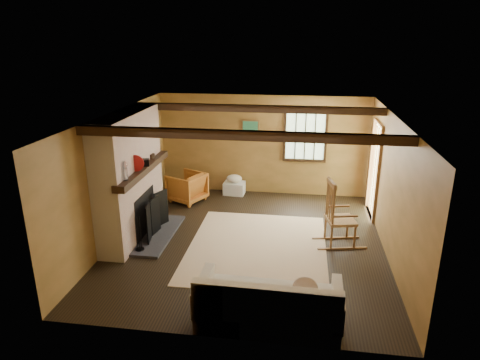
% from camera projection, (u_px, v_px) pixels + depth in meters
% --- Properties ---
extents(ground, '(5.50, 5.50, 0.00)m').
position_uv_depth(ground, '(248.00, 242.00, 8.10)').
color(ground, black).
rests_on(ground, ground).
extents(room_envelope, '(5.02, 5.52, 2.44)m').
position_uv_depth(room_envelope, '(262.00, 155.00, 7.79)').
color(room_envelope, '#AB783C').
rests_on(room_envelope, ground).
extents(fireplace, '(1.02, 2.30, 2.40)m').
position_uv_depth(fireplace, '(131.00, 181.00, 8.05)').
color(fireplace, '#A3613F').
rests_on(fireplace, ground).
extents(rug, '(2.50, 3.00, 0.01)m').
position_uv_depth(rug, '(257.00, 247.00, 7.88)').
color(rug, beige).
rests_on(rug, ground).
extents(rocking_chair, '(0.99, 0.66, 1.26)m').
position_uv_depth(rocking_chair, '(338.00, 218.00, 7.84)').
color(rocking_chair, tan).
rests_on(rocking_chair, ground).
extents(sofa, '(1.95, 0.90, 0.78)m').
position_uv_depth(sofa, '(269.00, 307.00, 5.70)').
color(sofa, silver).
rests_on(sofa, ground).
extents(firewood_pile, '(0.71, 0.13, 0.26)m').
position_uv_depth(firewood_pile, '(185.00, 186.00, 10.72)').
color(firewood_pile, '#503222').
rests_on(firewood_pile, ground).
extents(laundry_basket, '(0.52, 0.41, 0.30)m').
position_uv_depth(laundry_basket, '(234.00, 188.00, 10.50)').
color(laundry_basket, white).
rests_on(laundry_basket, ground).
extents(basket_pillow, '(0.40, 0.33, 0.19)m').
position_uv_depth(basket_pillow, '(234.00, 179.00, 10.42)').
color(basket_pillow, silver).
rests_on(basket_pillow, laundry_basket).
extents(armchair, '(1.00, 0.99, 0.69)m').
position_uv_depth(armchair, '(187.00, 187.00, 9.99)').
color(armchair, '#BF6026').
rests_on(armchair, ground).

